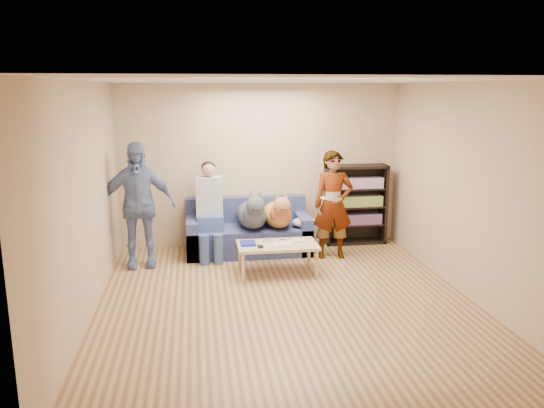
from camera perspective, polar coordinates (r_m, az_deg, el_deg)
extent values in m
plane|color=brown|center=(6.48, 1.57, -10.51)|extent=(5.00, 5.00, 0.00)
plane|color=white|center=(5.97, 1.72, 13.15)|extent=(5.00, 5.00, 0.00)
plane|color=tan|center=(8.53, -1.27, 4.14)|extent=(4.50, 0.00, 4.50)
plane|color=tan|center=(3.74, 8.32, -6.75)|extent=(4.50, 0.00, 4.50)
plane|color=tan|center=(6.12, -19.58, 0.18)|extent=(0.00, 5.00, 5.00)
plane|color=tan|center=(6.84, 20.54, 1.32)|extent=(0.00, 5.00, 5.00)
ellipsoid|color=#B8B7BC|center=(8.18, 3.52, -1.97)|extent=(0.39, 0.33, 0.14)
imported|color=gray|center=(7.96, 6.59, -0.10)|extent=(0.61, 0.41, 1.62)
imported|color=#7385B8|center=(7.73, -14.28, -0.10)|extent=(1.09, 0.54, 1.80)
cube|color=silver|center=(7.69, 5.56, 0.64)|extent=(0.07, 0.12, 0.03)
cube|color=#1C1C9C|center=(7.31, -2.59, -4.23)|extent=(0.20, 0.26, 0.03)
cube|color=beige|center=(7.22, 1.09, -4.46)|extent=(0.26, 0.20, 0.02)
cube|color=beige|center=(7.24, 1.30, -4.30)|extent=(0.22, 0.17, 0.01)
cube|color=#B9B9BD|center=(7.40, -0.49, -3.90)|extent=(0.11, 0.06, 0.05)
cube|color=white|center=(7.45, 2.59, -3.88)|extent=(0.04, 0.13, 0.03)
cube|color=white|center=(7.39, 3.32, -4.03)|extent=(0.09, 0.06, 0.03)
cylinder|color=white|center=(7.32, 2.15, -4.21)|extent=(0.07, 0.07, 0.02)
cylinder|color=silver|center=(7.40, 2.04, -4.03)|extent=(0.07, 0.07, 0.02)
cylinder|color=#D8521E|center=(7.16, 0.62, -4.65)|extent=(0.13, 0.06, 0.01)
cylinder|color=black|center=(7.50, 1.27, -3.85)|extent=(0.13, 0.08, 0.01)
cube|color=black|center=(7.16, -1.26, -4.60)|extent=(0.07, 0.12, 0.02)
cube|color=#515B93|center=(8.29, -2.57, -3.81)|extent=(1.90, 0.85, 0.42)
cube|color=#515B93|center=(8.51, -2.82, -0.54)|extent=(1.90, 0.18, 0.40)
cube|color=#515B93|center=(8.23, -8.55, -3.48)|extent=(0.18, 0.85, 0.58)
cube|color=#515B93|center=(8.40, 3.28, -3.05)|extent=(0.18, 0.85, 0.58)
cube|color=#435195|center=(8.10, -6.69, -1.94)|extent=(0.40, 0.38, 0.22)
cylinder|color=#3E4C8A|center=(7.78, -7.27, -5.00)|extent=(0.14, 0.14, 0.47)
cylinder|color=#3E5789|center=(7.78, -5.80, -4.95)|extent=(0.14, 0.14, 0.47)
cube|color=#B6B5BA|center=(8.11, -6.78, 0.91)|extent=(0.40, 0.24, 0.58)
sphere|color=tan|center=(8.04, -6.85, 3.70)|extent=(0.21, 0.21, 0.21)
ellipsoid|color=black|center=(8.07, -6.87, 3.94)|extent=(0.22, 0.22, 0.19)
ellipsoid|color=#494C53|center=(8.15, -2.19, -1.14)|extent=(0.45, 0.94, 0.39)
sphere|color=#4D4E57|center=(7.81, -1.93, -1.04)|extent=(0.34, 0.34, 0.34)
sphere|color=#4B4E55|center=(7.61, -1.79, -0.19)|extent=(0.27, 0.27, 0.27)
cube|color=black|center=(7.50, -1.68, -0.69)|extent=(0.09, 0.13, 0.08)
cone|color=#4F525A|center=(7.60, -2.34, 0.89)|extent=(0.09, 0.09, 0.13)
cone|color=#4B4E55|center=(7.61, -1.31, 0.92)|extent=(0.09, 0.09, 0.13)
cylinder|color=#484A51|center=(8.57, -2.49, -0.74)|extent=(0.05, 0.31, 0.18)
ellipsoid|color=#B37836|center=(8.20, 0.55, -1.13)|extent=(0.43, 0.89, 0.37)
sphere|color=#B95C38|center=(7.89, 0.89, -1.02)|extent=(0.32, 0.32, 0.32)
sphere|color=#B75D37|center=(7.70, 1.09, -0.22)|extent=(0.26, 0.26, 0.26)
cube|color=#54271C|center=(7.60, 1.23, -0.68)|extent=(0.08, 0.12, 0.07)
cone|color=#AA6A34|center=(7.68, 0.60, 0.79)|extent=(0.08, 0.08, 0.12)
cone|color=#B75C38|center=(7.70, 1.53, 0.82)|extent=(0.08, 0.08, 0.12)
cylinder|color=#B66437|center=(8.58, 0.15, -0.77)|extent=(0.05, 0.29, 0.17)
cube|color=tan|center=(7.32, 0.57, -4.46)|extent=(1.10, 0.60, 0.04)
cylinder|color=tan|center=(7.09, -3.14, -6.82)|extent=(0.05, 0.05, 0.38)
cylinder|color=tan|center=(7.24, 4.82, -6.43)|extent=(0.05, 0.05, 0.38)
cylinder|color=tan|center=(7.56, -3.49, -5.59)|extent=(0.05, 0.05, 0.38)
cylinder|color=tan|center=(7.70, 3.97, -5.25)|extent=(0.05, 0.05, 0.38)
cube|color=black|center=(8.67, 5.93, -0.15)|extent=(0.04, 0.34, 1.30)
cube|color=black|center=(8.95, 11.90, 0.04)|extent=(0.04, 0.34, 1.30)
cube|color=black|center=(8.69, 9.11, 4.01)|extent=(1.00, 0.34, 0.04)
cube|color=black|center=(8.95, 8.83, -4.00)|extent=(1.00, 0.34, 0.04)
cube|color=black|center=(8.95, 8.67, 0.16)|extent=(1.00, 0.02, 1.30)
cube|color=black|center=(8.87, 8.90, -2.14)|extent=(0.94, 0.32, 0.03)
cube|color=black|center=(8.80, 8.96, -0.25)|extent=(0.94, 0.32, 0.02)
cube|color=black|center=(8.74, 9.03, 1.67)|extent=(0.94, 0.32, 0.02)
cube|color=#B23333|center=(8.83, 8.95, -1.56)|extent=(0.84, 0.24, 0.17)
cube|color=gold|center=(8.76, 9.02, 0.35)|extent=(0.84, 0.24, 0.17)
cube|color=#994C99|center=(8.71, 9.09, 2.28)|extent=(0.84, 0.24, 0.17)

